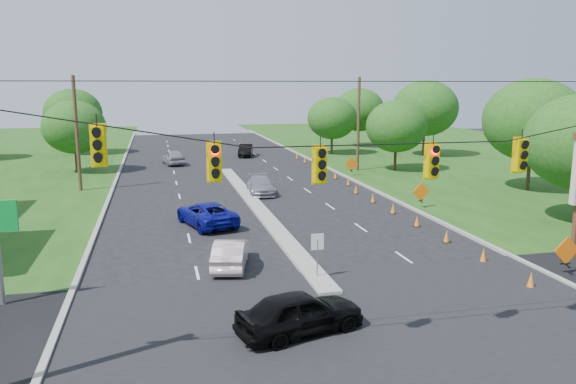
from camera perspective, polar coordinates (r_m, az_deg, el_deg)
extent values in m
plane|color=black|center=(19.36, 8.10, -14.67)|extent=(160.00, 160.00, 0.00)
cube|color=black|center=(19.36, 8.10, -14.67)|extent=(160.00, 14.00, 0.02)
cube|color=gray|center=(47.09, -17.39, 0.22)|extent=(0.25, 110.00, 0.16)
cube|color=gray|center=(49.81, 6.44, 1.22)|extent=(0.25, 110.00, 0.16)
cube|color=gray|center=(38.68, -3.23, -1.54)|extent=(1.00, 34.00, 0.18)
cylinder|color=gray|center=(24.31, 2.99, -6.89)|extent=(0.06, 0.06, 1.80)
cube|color=white|center=(24.08, 3.01, -5.07)|extent=(0.55, 0.04, 0.70)
cylinder|color=black|center=(16.61, 10.00, 6.17)|extent=(24.00, 0.04, 0.04)
cube|color=#FFD500|center=(15.36, -18.74, 4.46)|extent=(0.34, 0.24, 1.00)
cube|color=#FFD500|center=(15.43, -7.46, 3.00)|extent=(0.34, 0.24, 1.00)
cube|color=#FFD500|center=(16.03, 3.29, 2.74)|extent=(0.34, 0.24, 1.00)
cube|color=#FFD500|center=(17.35, 14.46, 3.03)|extent=(0.34, 0.24, 1.00)
cube|color=#FFD500|center=(18.92, 22.57, 3.44)|extent=(0.34, 0.24, 1.00)
cylinder|color=#422D1C|center=(46.75, -20.65, 5.52)|extent=(0.28, 0.28, 9.00)
cylinder|color=#422D1C|center=(54.77, 7.16, 6.82)|extent=(0.28, 0.28, 9.00)
cone|color=orange|center=(25.57, 23.45, -8.20)|extent=(0.32, 0.32, 0.70)
cone|color=orange|center=(28.29, 19.23, -6.09)|extent=(0.32, 0.32, 0.70)
cone|color=orange|center=(31.17, 15.80, -4.33)|extent=(0.32, 0.32, 0.70)
cone|color=orange|center=(34.17, 12.98, -2.87)|extent=(0.32, 0.32, 0.70)
cone|color=orange|center=(37.25, 10.62, -1.64)|extent=(0.32, 0.32, 0.70)
cone|color=orange|center=(40.40, 8.62, -0.60)|extent=(0.32, 0.32, 0.70)
cone|color=orange|center=(43.61, 6.92, 0.29)|extent=(0.32, 0.32, 0.70)
cone|color=orange|center=(47.05, 6.15, 1.09)|extent=(0.32, 0.32, 0.70)
cone|color=orange|center=(50.32, 4.83, 1.75)|extent=(0.32, 0.32, 0.70)
cone|color=orange|center=(53.62, 3.67, 2.33)|extent=(0.32, 0.32, 0.70)
cone|color=orange|center=(56.94, 2.65, 2.84)|extent=(0.32, 0.32, 0.70)
cone|color=orange|center=(60.28, 1.74, 3.30)|extent=(0.32, 0.32, 0.70)
cone|color=orange|center=(63.64, 0.92, 3.71)|extent=(0.32, 0.32, 0.70)
cube|color=black|center=(27.73, 26.35, -6.54)|extent=(0.06, 0.58, 0.26)
cube|color=black|center=(27.73, 26.35, -6.54)|extent=(0.06, 0.58, 0.26)
cube|color=orange|center=(27.57, 26.46, -5.35)|extent=(1.27, 0.05, 1.27)
cube|color=black|center=(39.13, 13.33, -0.85)|extent=(0.06, 0.58, 0.26)
cube|color=black|center=(39.13, 13.33, -0.85)|extent=(0.06, 0.58, 0.26)
cube|color=orange|center=(39.01, 13.37, 0.01)|extent=(1.27, 0.05, 1.27)
cube|color=black|center=(51.82, 6.44, 2.21)|extent=(0.06, 0.58, 0.26)
cube|color=black|center=(51.82, 6.44, 2.21)|extent=(0.06, 0.58, 0.26)
cube|color=orange|center=(51.73, 6.46, 2.87)|extent=(1.27, 0.05, 1.27)
cylinder|color=black|center=(57.14, -20.69, 3.10)|extent=(0.28, 0.28, 2.52)
ellipsoid|color=#194C14|center=(56.84, -20.90, 6.18)|extent=(5.88, 5.88, 5.04)
cylinder|color=black|center=(72.17, -20.81, 4.72)|extent=(0.28, 0.28, 2.88)
ellipsoid|color=#194C14|center=(71.92, -21.00, 7.51)|extent=(6.72, 6.72, 5.76)
cylinder|color=black|center=(38.01, 27.25, -0.75)|extent=(0.28, 0.28, 2.88)
cylinder|color=black|center=(48.15, 23.26, 2.01)|extent=(0.28, 0.28, 3.24)
ellipsoid|color=#194C14|center=(47.76, 23.62, 6.71)|extent=(7.56, 7.56, 6.48)
cylinder|color=black|center=(55.48, 10.84, 3.40)|extent=(0.28, 0.28, 2.52)
ellipsoid|color=#194C14|center=(55.18, 10.95, 6.57)|extent=(5.88, 5.88, 5.04)
cylinder|color=black|center=(67.84, 13.61, 4.93)|extent=(0.28, 0.28, 3.24)
ellipsoid|color=#194C14|center=(67.56, 13.76, 8.27)|extent=(7.56, 7.56, 6.48)
cylinder|color=black|center=(76.30, 7.18, 5.65)|extent=(0.28, 0.28, 2.88)
ellipsoid|color=#194C14|center=(76.07, 7.24, 8.29)|extent=(6.72, 6.72, 5.76)
cylinder|color=black|center=(67.78, 4.46, 4.89)|extent=(0.28, 0.28, 2.52)
ellipsoid|color=#194C14|center=(67.53, 4.50, 7.49)|extent=(5.88, 5.88, 5.04)
imported|color=black|center=(19.31, 1.25, -12.17)|extent=(4.75, 2.92, 1.51)
imported|color=beige|center=(26.09, -5.87, -6.22)|extent=(2.29, 4.27, 1.33)
imported|color=#0C0E85|center=(33.85, -8.28, -2.19)|extent=(3.76, 5.63, 1.43)
imported|color=gray|center=(43.21, -2.78, 0.69)|extent=(2.13, 4.71, 1.34)
imported|color=gray|center=(60.27, -11.57, 3.49)|extent=(2.57, 4.79, 1.55)
imported|color=black|center=(66.00, -4.31, 4.26)|extent=(2.46, 4.57, 1.43)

